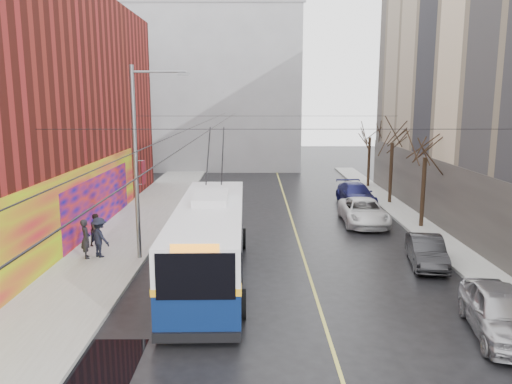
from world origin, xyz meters
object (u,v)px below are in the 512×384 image
tree_far (370,128)px  following_car (213,205)px  parked_car_c (363,212)px  pedestrian_a (86,239)px  tree_mid (393,132)px  parked_car_a (501,312)px  pedestrian_c (99,237)px  parked_car_d (356,194)px  trolleybus (210,239)px  pedestrian_b (97,230)px  parked_car_b (427,251)px  streetlight_pole (139,158)px  tree_near (426,144)px

tree_far → following_car: 17.04m
parked_car_c → pedestrian_a: bearing=-152.6°
tree_mid → parked_car_a: (-2.00, -20.69, -4.46)m
pedestrian_c → parked_car_d: bearing=-102.1°
parked_car_c → trolleybus: bearing=-131.2°
pedestrian_a → pedestrian_b: pedestrian_a is taller
tree_mid → following_car: bearing=-164.2°
trolleybus → following_car: bearing=93.2°
parked_car_b → trolleybus: bearing=-161.8°
trolleybus → parked_car_b: trolleybus is taller
pedestrian_b → pedestrian_c: bearing=-127.6°
tree_far → parked_car_d: 8.67m
trolleybus → parked_car_c: bearing=46.4°
streetlight_pole → tree_far: (15.14, 20.00, 0.30)m
tree_near → trolleybus: size_ratio=0.50×
tree_near → tree_far: (0.00, 14.00, 0.17)m
tree_far → parked_car_a: (-2.00, -27.69, -4.35)m
pedestrian_a → parked_car_a: bearing=-140.1°
tree_far → parked_car_b: bearing=-95.5°
tree_far → trolleybus: tree_far is taller
trolleybus → parked_car_a: bearing=-30.3°
tree_far → pedestrian_b: tree_far is taller
following_car → pedestrian_c: 10.38m
trolleybus → pedestrian_c: trolleybus is taller
parked_car_d → pedestrian_a: bearing=-142.9°
parked_car_d → pedestrian_a: pedestrian_a is taller
following_car → pedestrian_a: bearing=-111.1°
streetlight_pole → pedestrian_a: (-2.63, -0.05, -3.77)m
parked_car_a → pedestrian_c: size_ratio=2.44×
streetlight_pole → pedestrian_a: streetlight_pole is taller
parked_car_b → parked_car_d: 13.70m
parked_car_c → pedestrian_b: pedestrian_b is taller
streetlight_pole → tree_mid: streetlight_pole is taller
tree_near → parked_car_b: (-2.00, -6.75, -4.31)m
parked_car_c → pedestrian_c: size_ratio=2.88×
parked_car_b → parked_car_c: bearing=108.3°
tree_near → tree_far: size_ratio=0.97×
parked_car_b → pedestrian_c: size_ratio=2.13×
tree_far → pedestrian_a: (-17.77, -20.05, -4.06)m
following_car → parked_car_d: bearing=26.7°
following_car → pedestrian_b: (-5.30, -7.37, 0.27)m
tree_far → pedestrian_b: (-17.91, -17.95, -4.17)m
parked_car_b → pedestrian_c: 15.21m
tree_near → parked_car_b: tree_near is taller
tree_near → parked_car_c: bearing=161.3°
parked_car_d → parked_car_a: bearing=-91.9°
trolleybus → pedestrian_a: bearing=159.0°
tree_mid → pedestrian_b: bearing=-148.6°
parked_car_b → parked_car_c: (-1.20, 7.83, 0.09)m
parked_car_b → pedestrian_a: (-15.77, 0.69, 0.41)m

